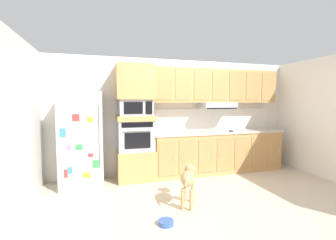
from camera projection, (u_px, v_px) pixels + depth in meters
name	position (u px, v px, depth m)	size (l,w,h in m)	color
ground_plane	(195.00, 187.00, 4.32)	(9.60, 9.60, 0.00)	beige
back_kitchen_wall	(177.00, 116.00, 5.29)	(6.20, 0.12, 2.50)	silver
side_panel_left	(21.00, 124.00, 3.44)	(0.12, 7.10, 2.50)	silver
side_panel_right	(316.00, 117.00, 5.01)	(0.12, 7.10, 2.50)	white
refrigerator	(82.00, 139.00, 4.34)	(0.76, 0.73, 1.76)	#ADADB2
oven_base_cabinet	(136.00, 164.00, 4.74)	(0.74, 0.62, 0.60)	tan
built_in_oven	(135.00, 135.00, 4.69)	(0.70, 0.62, 0.60)	#A8AAAF
appliance_mid_shelf	(135.00, 118.00, 4.66)	(0.74, 0.62, 0.10)	tan
microwave	(135.00, 108.00, 4.64)	(0.64, 0.54, 0.32)	#A8AAAF
appliance_upper_cabinet	(135.00, 82.00, 4.61)	(0.74, 0.62, 0.68)	tan
lower_cabinet_run	(218.00, 152.00, 5.24)	(2.97, 0.63, 0.88)	tan
countertop_slab	(218.00, 132.00, 5.21)	(3.01, 0.64, 0.04)	#BCB2A3
backsplash_panel	(212.00, 119.00, 5.46)	(3.01, 0.02, 0.50)	silver
upper_cabinet_with_hood	(216.00, 87.00, 5.25)	(2.97, 0.48, 0.88)	tan
screwdriver	(231.00, 131.00, 5.13)	(0.16, 0.14, 0.03)	black
dog	(188.00, 178.00, 3.55)	(0.41, 0.68, 0.59)	tan
dog_food_bowl	(166.00, 222.00, 2.98)	(0.20, 0.20, 0.06)	#3359A5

